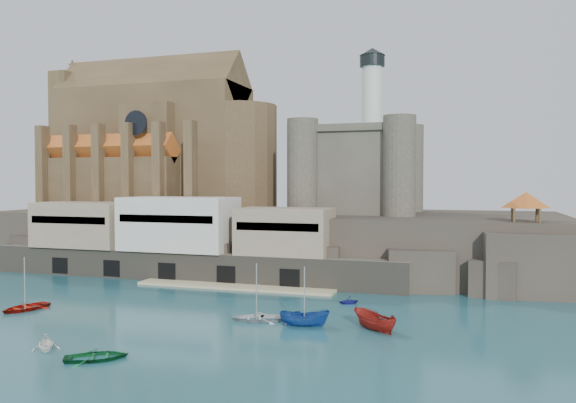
% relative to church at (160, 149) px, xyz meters
% --- Properties ---
extents(ground, '(300.00, 300.00, 0.00)m').
position_rel_church_xyz_m(ground, '(24.13, -41.85, -22.13)').
color(ground, '#1A4B56').
rests_on(ground, ground).
extents(promontory, '(100.00, 36.00, 10.00)m').
position_rel_church_xyz_m(promontory, '(23.94, -2.48, -17.20)').
color(promontory, '#2A241F').
rests_on(promontory, ground).
extents(quay, '(70.00, 12.00, 13.05)m').
position_rel_church_xyz_m(quay, '(13.94, -18.78, -16.06)').
color(quay, '#605A4C').
rests_on(quay, ground).
extents(church, '(47.00, 25.93, 30.51)m').
position_rel_church_xyz_m(church, '(0.00, 0.00, 0.00)').
color(church, '#4B3923').
rests_on(church, promontory).
extents(castle_keep, '(21.20, 21.20, 29.30)m').
position_rel_church_xyz_m(castle_keep, '(40.21, -0.78, -3.81)').
color(castle_keep, '#474438').
rests_on(castle_keep, promontory).
extents(rock_outcrop, '(14.50, 10.50, 8.70)m').
position_rel_church_xyz_m(rock_outcrop, '(66.13, -16.01, -18.11)').
color(rock_outcrop, '#2A241F').
rests_on(rock_outcrop, ground).
extents(pavilion, '(6.40, 6.40, 5.40)m').
position_rel_church_xyz_m(pavilion, '(66.13, -15.85, -9.40)').
color(pavilion, '#4B3923').
rests_on(pavilion, rock_outcrop).
extents(boat_0, '(4.38, 2.26, 5.89)m').
position_rel_church_xyz_m(boat_0, '(7.55, -44.62, -22.13)').
color(boat_0, '#A91509').
rests_on(boat_0, ground).
extents(boat_1, '(3.34, 3.17, 3.33)m').
position_rel_church_xyz_m(boat_1, '(21.40, -56.99, -22.13)').
color(boat_1, white).
rests_on(boat_1, ground).
extents(boat_2, '(2.45, 2.40, 5.43)m').
position_rel_church_xyz_m(boat_2, '(41.87, -41.65, -22.13)').
color(boat_2, navy).
rests_on(boat_2, ground).
extents(boat_3, '(3.01, 3.86, 5.41)m').
position_rel_church_xyz_m(boat_3, '(27.74, -58.11, -22.13)').
color(boat_3, '#11612E').
rests_on(boat_3, ground).
extents(boat_5, '(3.17, 3.17, 5.92)m').
position_rel_church_xyz_m(boat_5, '(49.26, -40.99, -22.13)').
color(boat_5, maroon).
rests_on(boat_5, ground).
extents(boat_6, '(2.57, 4.27, 5.76)m').
position_rel_church_xyz_m(boat_6, '(36.11, -40.95, -22.13)').
color(boat_6, silver).
rests_on(boat_6, ground).
extents(boat_7, '(2.39, 2.62, 2.59)m').
position_rel_church_xyz_m(boat_7, '(44.21, -29.34, -22.13)').
color(boat_7, navy).
rests_on(boat_7, ground).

